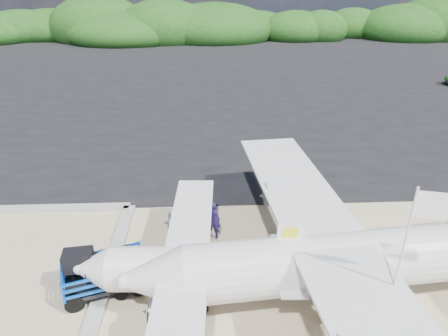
% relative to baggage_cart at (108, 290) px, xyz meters
% --- Properties ---
extents(ground, '(160.00, 160.00, 0.00)m').
position_rel_baggage_cart_xyz_m(ground, '(4.38, 0.07, 0.00)').
color(ground, beige).
extents(asphalt_apron, '(90.00, 50.00, 0.04)m').
position_rel_baggage_cart_xyz_m(asphalt_apron, '(4.38, 30.07, 0.00)').
color(asphalt_apron, '#B2B2B2').
rests_on(asphalt_apron, ground).
extents(vegetation_band, '(124.00, 8.00, 4.40)m').
position_rel_baggage_cart_xyz_m(vegetation_band, '(4.38, 55.07, 0.00)').
color(vegetation_band, '#B2B2B2').
rests_on(vegetation_band, ground).
extents(baggage_cart, '(3.14, 2.37, 1.39)m').
position_rel_baggage_cart_xyz_m(baggage_cart, '(0.00, 0.00, 0.00)').
color(baggage_cart, blue).
rests_on(baggage_cart, ground).
extents(crew_a, '(0.64, 0.49, 1.58)m').
position_rel_baggage_cart_xyz_m(crew_a, '(3.51, 2.80, 0.79)').
color(crew_a, '#191244').
rests_on(crew_a, ground).
extents(crew_b, '(0.89, 0.81, 1.50)m').
position_rel_baggage_cart_xyz_m(crew_b, '(6.53, 4.84, 0.75)').
color(crew_b, '#191244').
rests_on(crew_b, ground).
extents(crew_c, '(1.03, 0.72, 1.63)m').
position_rel_baggage_cart_xyz_m(crew_c, '(6.86, 4.62, 0.81)').
color(crew_c, '#191244').
rests_on(crew_c, ground).
extents(aircraft_large, '(17.05, 17.05, 4.71)m').
position_rel_baggage_cart_xyz_m(aircraft_large, '(15.26, 26.82, 0.00)').
color(aircraft_large, '#B2B2B2').
rests_on(aircraft_large, ground).
extents(aircraft_small, '(7.99, 7.99, 2.75)m').
position_rel_baggage_cart_xyz_m(aircraft_small, '(-8.62, 36.04, 0.00)').
color(aircraft_small, '#B2B2B2').
rests_on(aircraft_small, ground).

